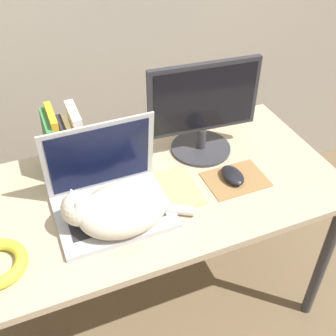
{
  "coord_description": "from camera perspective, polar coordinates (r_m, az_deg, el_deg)",
  "views": [
    {
      "loc": [
        -0.34,
        -0.7,
        1.72
      ],
      "look_at": [
        0.08,
        0.31,
        0.82
      ],
      "focal_mm": 45.0,
      "sensor_mm": 36.0,
      "label": 1
    }
  ],
  "objects": [
    {
      "name": "desk",
      "position": [
        1.54,
        -3.12,
        -4.95
      ],
      "size": [
        1.4,
        0.68,
        0.72
      ],
      "color": "tan",
      "rests_on": "ground_plane"
    },
    {
      "name": "laptop",
      "position": [
        1.39,
        -7.91,
        -3.67
      ],
      "size": [
        0.37,
        0.28,
        0.29
      ],
      "color": "#B7B7BC",
      "rests_on": "desk"
    },
    {
      "name": "cat",
      "position": [
        1.32,
        -6.89,
        -5.53
      ],
      "size": [
        0.42,
        0.23,
        0.16
      ],
      "color": "beige",
      "rests_on": "desk"
    },
    {
      "name": "external_monitor",
      "position": [
        1.57,
        4.78,
        7.91
      ],
      "size": [
        0.42,
        0.23,
        0.37
      ],
      "color": "#333338",
      "rests_on": "desk"
    },
    {
      "name": "mousepad",
      "position": [
        1.54,
        9.13,
        -1.54
      ],
      "size": [
        0.22,
        0.16,
        0.0
      ],
      "color": "olive",
      "rests_on": "desk"
    },
    {
      "name": "computer_mouse",
      "position": [
        1.53,
        8.75,
        -0.97
      ],
      "size": [
        0.07,
        0.11,
        0.03
      ],
      "color": "black",
      "rests_on": "mousepad"
    },
    {
      "name": "book_row",
      "position": [
        1.55,
        -13.79,
        3.28
      ],
      "size": [
        0.14,
        0.17,
        0.25
      ],
      "color": "#387A42",
      "rests_on": "desk"
    },
    {
      "name": "notepad",
      "position": [
        1.47,
        0.19,
        -3.08
      ],
      "size": [
        0.2,
        0.21,
        0.01
      ],
      "color": "#E5DB6B",
      "rests_on": "desk"
    },
    {
      "name": "webcam",
      "position": [
        1.65,
        -7.65,
        3.58
      ],
      "size": [
        0.04,
        0.04,
        0.07
      ],
      "color": "#232328",
      "rests_on": "desk"
    }
  ]
}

